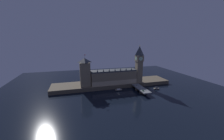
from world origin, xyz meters
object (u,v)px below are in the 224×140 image
(pedestrian_near_rail, at_px, (140,90))
(pedestrian_mid_walk, at_px, (144,87))
(street_lamp_far, at_px, (134,83))
(street_lamp_mid, at_px, (144,85))
(boat_downstream, at_px, (156,88))
(car_northbound_trail, at_px, (143,90))
(car_southbound_lead, at_px, (145,89))
(boat_upstream, at_px, (119,90))
(victoria_tower, at_px, (85,72))
(car_northbound_lead, at_px, (137,86))
(pedestrian_far_rail, at_px, (134,85))
(clock_tower, at_px, (139,63))
(street_lamp_near, at_px, (142,89))

(pedestrian_near_rail, height_order, pedestrian_mid_walk, pedestrian_near_rail)
(pedestrian_mid_walk, relative_size, street_lamp_far, 0.26)
(pedestrian_mid_walk, height_order, street_lamp_mid, street_lamp_mid)
(boat_downstream, bearing_deg, car_northbound_trail, -155.26)
(boat_downstream, bearing_deg, pedestrian_mid_walk, -171.37)
(car_southbound_lead, xyz_separation_m, street_lamp_far, (-9.24, 23.16, 3.23))
(boat_upstream, bearing_deg, street_lamp_mid, -19.01)
(victoria_tower, distance_m, pedestrian_mid_walk, 103.94)
(car_northbound_lead, distance_m, pedestrian_near_rail, 20.22)
(victoria_tower, xyz_separation_m, pedestrian_far_rail, (82.68, -20.94, -24.03))
(clock_tower, distance_m, pedestrian_near_rail, 57.13)
(pedestrian_far_rail, distance_m, boat_upstream, 29.29)
(pedestrian_near_rail, relative_size, pedestrian_mid_walk, 1.10)
(car_northbound_lead, bearing_deg, street_lamp_far, 130.38)
(street_lamp_mid, height_order, boat_upstream, street_lamp_mid)
(clock_tower, bearing_deg, car_southbound_lead, -100.87)
(pedestrian_mid_walk, xyz_separation_m, street_lamp_far, (-12.19, 15.72, 3.07))
(clock_tower, height_order, street_lamp_far, clock_tower)
(car_northbound_lead, distance_m, boat_upstream, 32.29)
(street_lamp_mid, bearing_deg, car_southbound_lead, -111.65)
(car_northbound_trail, relative_size, pedestrian_mid_walk, 2.61)
(street_lamp_near, bearing_deg, pedestrian_near_rail, 85.84)
(car_northbound_trail, xyz_separation_m, street_lamp_mid, (9.24, 12.94, 3.26))
(victoria_tower, xyz_separation_m, boat_upstream, (54.01, -20.92, -30.03))
(car_northbound_trail, xyz_separation_m, car_southbound_lead, (5.90, 4.51, 0.01))
(pedestrian_far_rail, xyz_separation_m, street_lamp_far, (-0.40, 0.66, 2.97))
(car_northbound_trail, relative_size, boat_upstream, 0.31)
(victoria_tower, distance_m, pedestrian_near_rail, 96.79)
(car_southbound_lead, distance_m, street_lamp_far, 25.14)
(car_northbound_lead, xyz_separation_m, street_lamp_near, (-3.35, -25.50, 3.48))
(street_lamp_far, bearing_deg, clock_tower, 45.32)
(car_northbound_lead, height_order, street_lamp_mid, street_lamp_mid)
(victoria_tower, bearing_deg, pedestrian_near_rail, -28.13)
(clock_tower, relative_size, street_lamp_far, 11.01)
(car_southbound_lead, relative_size, pedestrian_mid_walk, 2.37)
(victoria_tower, height_order, street_lamp_far, victoria_tower)
(pedestrian_near_rail, bearing_deg, street_lamp_far, 90.96)
(clock_tower, bearing_deg, car_northbound_lead, -122.86)
(street_lamp_near, bearing_deg, pedestrian_far_rail, 89.20)
(car_southbound_lead, height_order, pedestrian_far_rail, pedestrian_far_rail)
(car_southbound_lead, bearing_deg, pedestrian_near_rail, -174.96)
(pedestrian_mid_walk, relative_size, street_lamp_mid, 0.26)
(car_northbound_lead, height_order, street_lamp_near, street_lamp_near)
(street_lamp_mid, relative_size, boat_upstream, 0.46)
(car_southbound_lead, distance_m, boat_upstream, 44.12)
(car_northbound_trail, distance_m, street_lamp_far, 28.05)
(car_northbound_lead, height_order, street_lamp_far, street_lamp_far)
(car_northbound_trail, bearing_deg, boat_downstream, 24.74)
(street_lamp_near, relative_size, street_lamp_mid, 1.05)
(clock_tower, distance_m, street_lamp_mid, 46.13)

